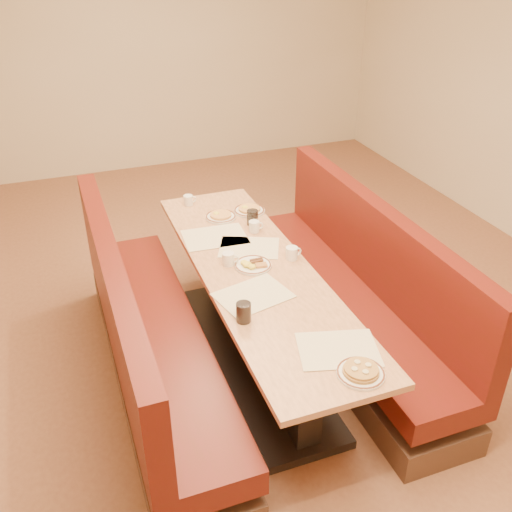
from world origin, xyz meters
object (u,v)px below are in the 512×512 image
object	(u,v)px
coffee_mug_a	(292,253)
booth_right	(352,297)
coffee_mug_b	(229,259)
soda_tumbler_near	(244,312)
pancake_plate	(361,372)
booth_left	(148,343)
soda_tumbler_mid	(252,218)
coffee_mug_c	(255,226)
coffee_mug_d	(189,200)
eggs_plate	(253,265)
diner_table	(256,317)

from	to	relation	value
coffee_mug_a	booth_right	bearing A→B (deg)	-10.98
coffee_mug_a	coffee_mug_b	size ratio (longest dim) A/B	1.03
soda_tumbler_near	coffee_mug_b	bearing A→B (deg)	79.60
pancake_plate	soda_tumbler_near	xyz separation A→B (m)	(-0.39, 0.61, 0.04)
booth_left	pancake_plate	bearing A→B (deg)	-51.74
pancake_plate	coffee_mug_a	bearing A→B (deg)	83.28
booth_left	soda_tumbler_mid	size ratio (longest dim) A/B	22.20
booth_left	pancake_plate	world-z (taller)	booth_left
coffee_mug_c	soda_tumbler_mid	bearing A→B (deg)	81.95
coffee_mug_a	coffee_mug_d	xyz separation A→B (m)	(-0.42, 1.05, -0.00)
eggs_plate	soda_tumbler_near	distance (m)	0.58
soda_tumbler_near	coffee_mug_d	bearing A→B (deg)	86.38
booth_left	coffee_mug_a	size ratio (longest dim) A/B	22.26
coffee_mug_b	soda_tumbler_mid	bearing A→B (deg)	75.09
booth_right	diner_table	bearing A→B (deg)	180.00
booth_left	eggs_plate	xyz separation A→B (m)	(0.72, 0.04, 0.40)
diner_table	soda_tumbler_near	distance (m)	0.70
coffee_mug_b	coffee_mug_d	xyz separation A→B (m)	(-0.01, 0.98, -0.00)
pancake_plate	coffee_mug_d	world-z (taller)	coffee_mug_d
booth_right	pancake_plate	world-z (taller)	booth_right
diner_table	coffee_mug_c	distance (m)	0.67
diner_table	coffee_mug_c	bearing A→B (deg)	70.73
booth_right	coffee_mug_b	size ratio (longest dim) A/B	22.94
diner_table	coffee_mug_b	world-z (taller)	coffee_mug_b
booth_right	pancake_plate	size ratio (longest dim) A/B	10.47
soda_tumbler_near	pancake_plate	bearing A→B (deg)	-57.63
diner_table	eggs_plate	size ratio (longest dim) A/B	10.50
booth_right	coffee_mug_c	size ratio (longest dim) A/B	23.30
coffee_mug_a	soda_tumbler_mid	bearing A→B (deg)	92.37
booth_left	pancake_plate	distance (m)	1.46
pancake_plate	coffee_mug_d	size ratio (longest dim) A/B	2.30
coffee_mug_c	coffee_mug_d	bearing A→B (deg)	122.72
pancake_plate	coffee_mug_d	distance (m)	2.22
booth_left	eggs_plate	bearing A→B (deg)	3.24
eggs_plate	booth_right	bearing A→B (deg)	-3.17
soda_tumbler_near	eggs_plate	bearing A→B (deg)	64.94
coffee_mug_b	coffee_mug_d	distance (m)	0.98
booth_right	coffee_mug_b	distance (m)	0.98
coffee_mug_b	soda_tumbler_near	bearing A→B (deg)	-80.21
coffee_mug_d	coffee_mug_a	bearing A→B (deg)	-72.44
diner_table	coffee_mug_a	bearing A→B (deg)	9.99
coffee_mug_a	diner_table	bearing A→B (deg)	-175.10
coffee_mug_b	soda_tumbler_near	xyz separation A→B (m)	(-0.11, -0.61, 0.01)
booth_right	pancake_plate	distance (m)	1.32
coffee_mug_b	coffee_mug_c	world-z (taller)	coffee_mug_b
booth_right	soda_tumbler_mid	xyz separation A→B (m)	(-0.53, 0.61, 0.44)
soda_tumbler_mid	coffee_mug_a	bearing A→B (deg)	-82.54
diner_table	soda_tumbler_mid	world-z (taller)	soda_tumbler_mid
diner_table	coffee_mug_b	xyz separation A→B (m)	(-0.14, 0.12, 0.42)
coffee_mug_d	soda_tumbler_near	distance (m)	1.59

